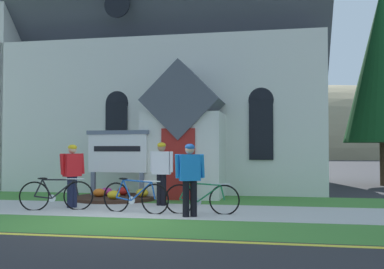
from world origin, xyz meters
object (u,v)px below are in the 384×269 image
Objects in this scene: cyclist_in_white_jersey at (190,174)px; roadside_conifer at (383,64)px; cyclist_in_blue_jersey at (162,169)px; bicycle_black at (135,197)px; church_sign at (117,154)px; cyclist_in_red_jersey at (72,171)px; bicycle_yellow at (202,198)px; bicycle_silver at (56,195)px.

cyclist_in_white_jersey is 0.20× the size of roadside_conifer.
bicycle_black is at bearing -99.87° from cyclist_in_blue_jersey.
bicycle_black is at bearing -62.81° from church_sign.
cyclist_in_red_jersey is at bearing 162.50° from cyclist_in_white_jersey.
cyclist_in_white_jersey is 3.41m from cyclist_in_red_jersey.
bicycle_yellow is at bearing -121.39° from roadside_conifer.
church_sign is at bearing 137.43° from bicycle_yellow.
bicycle_silver is 3.60m from bicycle_yellow.
bicycle_silver is at bearing -149.34° from cyclist_in_blue_jersey.
church_sign is 1.21× the size of bicycle_silver.
bicycle_black is 1.61m from cyclist_in_blue_jersey.
roadside_conifer is at bearing 49.02° from cyclist_in_blue_jersey.
bicycle_yellow is (1.56, 0.09, -0.01)m from bicycle_black.
roadside_conifer reaches higher than bicycle_yellow.
bicycle_yellow is 0.77m from cyclist_in_white_jersey.
cyclist_in_red_jersey is 13.71m from roadside_conifer.
church_sign is at bearing 131.10° from cyclist_in_white_jersey.
bicycle_yellow is 2.00m from cyclist_in_blue_jersey.
cyclist_in_red_jersey is (-2.12, -0.85, -0.05)m from cyclist_in_blue_jersey.
bicycle_silver is at bearing 179.62° from bicycle_yellow.
bicycle_black is 1.03× the size of cyclist_in_blue_jersey.
cyclist_in_red_jersey is at bearing 171.13° from bicycle_yellow.
cyclist_in_white_jersey reaches higher than bicycle_silver.
bicycle_black reaches higher than bicycle_yellow.
bicycle_black is at bearing -176.85° from bicycle_yellow.
church_sign is 11.89m from roadside_conifer.
cyclist_in_white_jersey is 1.00× the size of cyclist_in_red_jersey.
roadside_conifer reaches higher than cyclist_in_white_jersey.
bicycle_yellow is at bearing -46.70° from cyclist_in_blue_jersey.
church_sign is at bearing 140.96° from cyclist_in_blue_jersey.
bicycle_black is (1.48, -2.88, -0.97)m from church_sign.
bicycle_yellow is 0.21× the size of roadside_conifer.
cyclist_in_red_jersey is (-0.39, -2.26, -0.42)m from church_sign.
roadside_conifer reaches higher than bicycle_silver.
bicycle_silver is 0.78m from cyclist_in_red_jersey.
church_sign reaches higher than cyclist_in_blue_jersey.
cyclist_in_blue_jersey reaches higher than bicycle_black.
bicycle_black reaches higher than bicycle_silver.
roadside_conifer is at bearing 45.46° from bicycle_silver.
cyclist_in_blue_jersey is (2.30, 1.36, 0.60)m from bicycle_silver.
cyclist_in_white_jersey is 2.19m from cyclist_in_blue_jersey.
church_sign is 1.18× the size of bicycle_yellow.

